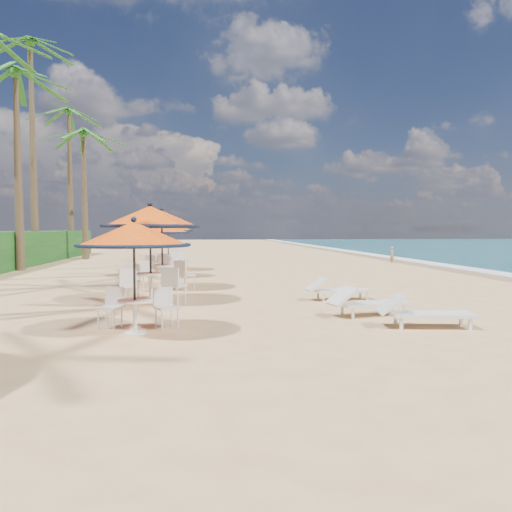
{
  "coord_description": "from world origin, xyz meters",
  "views": [
    {
      "loc": [
        -3.57,
        -9.65,
        1.93
      ],
      "look_at": [
        -2.01,
        3.75,
        1.2
      ],
      "focal_mm": 35.0,
      "sensor_mm": 36.0,
      "label": 1
    }
  ],
  "objects_px": {
    "station_4": "(169,230)",
    "station_2": "(162,229)",
    "station_0": "(134,244)",
    "station_1": "(149,229)",
    "station_3": "(161,232)",
    "lounger_near": "(422,312)",
    "lounger_mid": "(366,302)",
    "lounger_far": "(336,289)"
  },
  "relations": [
    {
      "from": "station_4",
      "to": "lounger_near",
      "type": "xyz_separation_m",
      "value": [
        5.69,
        -14.37,
        -1.55
      ]
    },
    {
      "from": "station_0",
      "to": "station_3",
      "type": "height_order",
      "value": "station_3"
    },
    {
      "from": "lounger_near",
      "to": "station_3",
      "type": "bearing_deg",
      "value": 126.03
    },
    {
      "from": "station_2",
      "to": "lounger_near",
      "type": "xyz_separation_m",
      "value": [
        5.5,
        -7.07,
        -1.61
      ]
    },
    {
      "from": "station_0",
      "to": "station_1",
      "type": "bearing_deg",
      "value": 91.76
    },
    {
      "from": "station_4",
      "to": "lounger_mid",
      "type": "distance_m",
      "value": 14.0
    },
    {
      "from": "station_2",
      "to": "lounger_near",
      "type": "distance_m",
      "value": 9.1
    },
    {
      "from": "lounger_far",
      "to": "station_0",
      "type": "bearing_deg",
      "value": -147.9
    },
    {
      "from": "station_2",
      "to": "lounger_near",
      "type": "height_order",
      "value": "station_2"
    },
    {
      "from": "station_0",
      "to": "lounger_far",
      "type": "bearing_deg",
      "value": 37.75
    },
    {
      "from": "station_4",
      "to": "lounger_near",
      "type": "bearing_deg",
      "value": -68.39
    },
    {
      "from": "station_2",
      "to": "lounger_near",
      "type": "bearing_deg",
      "value": -52.09
    },
    {
      "from": "station_0",
      "to": "lounger_mid",
      "type": "distance_m",
      "value": 5.21
    },
    {
      "from": "lounger_mid",
      "to": "station_3",
      "type": "bearing_deg",
      "value": 105.6
    },
    {
      "from": "station_4",
      "to": "station_3",
      "type": "bearing_deg",
      "value": -92.82
    },
    {
      "from": "station_1",
      "to": "lounger_near",
      "type": "xyz_separation_m",
      "value": [
        5.65,
        -4.06,
        -1.63
      ]
    },
    {
      "from": "lounger_mid",
      "to": "station_4",
      "type": "bearing_deg",
      "value": 98.93
    },
    {
      "from": "lounger_mid",
      "to": "lounger_far",
      "type": "xyz_separation_m",
      "value": [
        0.03,
        2.51,
        -0.01
      ]
    },
    {
      "from": "station_3",
      "to": "station_4",
      "type": "relative_size",
      "value": 0.97
    },
    {
      "from": "lounger_near",
      "to": "lounger_mid",
      "type": "xyz_separation_m",
      "value": [
        -0.66,
        1.4,
        0.0
      ]
    },
    {
      "from": "station_1",
      "to": "lounger_near",
      "type": "height_order",
      "value": "station_1"
    },
    {
      "from": "station_2",
      "to": "lounger_mid",
      "type": "bearing_deg",
      "value": -49.48
    },
    {
      "from": "lounger_mid",
      "to": "station_1",
      "type": "bearing_deg",
      "value": 139.59
    },
    {
      "from": "lounger_far",
      "to": "lounger_mid",
      "type": "bearing_deg",
      "value": -96.29
    },
    {
      "from": "station_0",
      "to": "station_4",
      "type": "xyz_separation_m",
      "value": [
        -0.17,
        14.25,
        0.21
      ]
    },
    {
      "from": "station_1",
      "to": "station_0",
      "type": "bearing_deg",
      "value": -88.24
    },
    {
      "from": "station_1",
      "to": "station_2",
      "type": "distance_m",
      "value": 3.0
    },
    {
      "from": "station_4",
      "to": "station_2",
      "type": "bearing_deg",
      "value": -88.52
    },
    {
      "from": "station_2",
      "to": "lounger_far",
      "type": "bearing_deg",
      "value": -32.96
    },
    {
      "from": "station_3",
      "to": "lounger_mid",
      "type": "xyz_separation_m",
      "value": [
        5.19,
        -9.81,
        -1.49
      ]
    },
    {
      "from": "station_1",
      "to": "station_4",
      "type": "height_order",
      "value": "station_1"
    },
    {
      "from": "station_1",
      "to": "station_3",
      "type": "distance_m",
      "value": 7.15
    },
    {
      "from": "lounger_mid",
      "to": "station_2",
      "type": "bearing_deg",
      "value": 118.24
    },
    {
      "from": "station_1",
      "to": "lounger_mid",
      "type": "distance_m",
      "value": 5.88
    },
    {
      "from": "station_1",
      "to": "station_3",
      "type": "bearing_deg",
      "value": 91.62
    },
    {
      "from": "station_1",
      "to": "station_3",
      "type": "relative_size",
      "value": 1.12
    },
    {
      "from": "station_1",
      "to": "lounger_far",
      "type": "relative_size",
      "value": 1.46
    },
    {
      "from": "station_2",
      "to": "station_4",
      "type": "distance_m",
      "value": 7.3
    },
    {
      "from": "station_2",
      "to": "station_4",
      "type": "relative_size",
      "value": 1.08
    },
    {
      "from": "station_4",
      "to": "station_1",
      "type": "bearing_deg",
      "value": -89.74
    },
    {
      "from": "station_1",
      "to": "lounger_far",
      "type": "bearing_deg",
      "value": -1.81
    },
    {
      "from": "station_3",
      "to": "lounger_near",
      "type": "distance_m",
      "value": 12.73
    }
  ]
}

